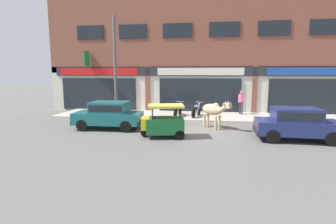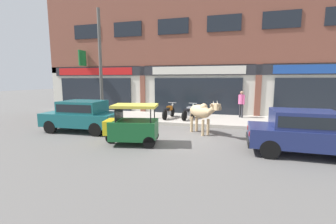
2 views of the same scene
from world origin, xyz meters
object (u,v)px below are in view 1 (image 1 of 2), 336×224
cow (213,110)px  motorcycle_0 (178,110)px  car_1 (297,122)px  auto_rickshaw (163,123)px  pedestrian (241,100)px  utility_pole (115,68)px  car_0 (109,114)px  motorcycle_1 (196,110)px

cow → motorcycle_0: bearing=129.4°
car_1 → auto_rickshaw: 5.92m
motorcycle_0 → pedestrian: pedestrian is taller
cow → utility_pole: 6.64m
cow → pedestrian: (1.91, 4.03, 0.16)m
car_0 → pedestrian: 8.93m
car_1 → motorcycle_0: (-5.83, 4.74, -0.25)m
utility_pole → car_1: bearing=-20.9°
pedestrian → auto_rickshaw: bearing=-123.7°
car_0 → auto_rickshaw: bearing=-23.3°
motorcycle_0 → motorcycle_1: 1.21m
cow → utility_pole: size_ratio=0.27×
car_1 → cow: bearing=150.7°
cow → car_1: bearing=-29.3°
cow → utility_pole: bearing=164.6°
car_1 → auto_rickshaw: auto_rickshaw is taller
car_0 → car_1: bearing=-6.6°
car_0 → motorcycle_1: 5.79m
auto_rickshaw → pedestrian: size_ratio=1.32×
motorcycle_0 → pedestrian: 4.40m
motorcycle_0 → pedestrian: (4.16, 1.30, 0.60)m
cow → car_0: bearing=-170.1°
motorcycle_1 → pedestrian: 3.28m
car_0 → motorcycle_1: car_0 is taller
utility_pole → motorcycle_1: bearing=12.0°
car_0 → cow: bearing=9.9°
motorcycle_0 → motorcycle_1: (1.21, -0.01, 0.00)m
pedestrian → car_1: bearing=-74.5°
car_1 → motorcycle_1: (-4.61, 4.73, -0.25)m
car_0 → car_1: same height
auto_rickshaw → car_0: bearing=156.7°
car_0 → motorcycle_0: bearing=48.7°
car_0 → auto_rickshaw: size_ratio=1.74×
motorcycle_1 → utility_pole: 5.78m
pedestrian → motorcycle_1: bearing=-156.0°
pedestrian → car_0: bearing=-146.0°
car_0 → motorcycle_0: 4.92m
motorcycle_0 → pedestrian: bearing=17.4°
cow → motorcycle_0: 3.56m
car_0 → motorcycle_1: bearing=39.5°
cow → motorcycle_0: (-2.24, 2.73, -0.44)m
auto_rickshaw → motorcycle_0: bearing=89.1°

